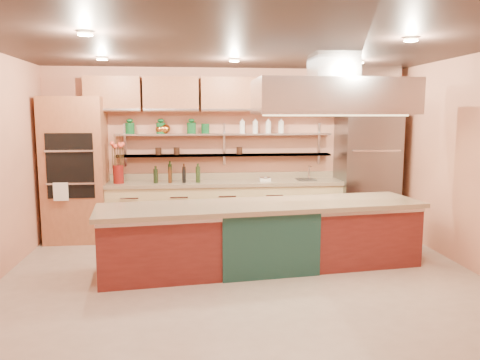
{
  "coord_description": "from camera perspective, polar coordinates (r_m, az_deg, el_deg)",
  "views": [
    {
      "loc": [
        -0.65,
        -5.45,
        2.02
      ],
      "look_at": [
        0.06,
        1.0,
        1.11
      ],
      "focal_mm": 35.0,
      "sensor_mm": 36.0,
      "label": 1
    }
  ],
  "objects": [
    {
      "name": "floor",
      "position": [
        5.85,
        0.51,
        -12.35
      ],
      "size": [
        6.0,
        5.0,
        0.02
      ],
      "primitive_type": "cube",
      "color": "tan",
      "rests_on": "ground"
    },
    {
      "name": "ceiling",
      "position": [
        5.55,
        0.55,
        16.02
      ],
      "size": [
        6.0,
        5.0,
        0.02
      ],
      "primitive_type": "cube",
      "color": "black",
      "rests_on": "wall_back"
    },
    {
      "name": "wall_back",
      "position": [
        8.0,
        -1.6,
        3.49
      ],
      "size": [
        6.0,
        0.04,
        2.8
      ],
      "primitive_type": "cube",
      "color": "tan",
      "rests_on": "floor"
    },
    {
      "name": "wall_front",
      "position": [
        3.09,
        6.07,
        -3.69
      ],
      "size": [
        6.0,
        0.04,
        2.8
      ],
      "primitive_type": "cube",
      "color": "tan",
      "rests_on": "floor"
    },
    {
      "name": "oven_stack",
      "position": [
        7.89,
        -19.43,
        1.15
      ],
      "size": [
        0.95,
        0.64,
        2.3
      ],
      "primitive_type": "cube",
      "color": "#9C5A39",
      "rests_on": "floor"
    },
    {
      "name": "refrigerator",
      "position": [
        8.22,
        15.17,
        0.88
      ],
      "size": [
        0.95,
        0.72,
        2.1
      ],
      "primitive_type": "cube",
      "color": "slate",
      "rests_on": "floor"
    },
    {
      "name": "back_counter",
      "position": [
        7.83,
        -1.76,
        -3.52
      ],
      "size": [
        3.84,
        0.64,
        0.93
      ],
      "primitive_type": "cube",
      "color": "tan",
      "rests_on": "floor"
    },
    {
      "name": "wall_shelf_lower",
      "position": [
        7.87,
        -1.88,
        3.05
      ],
      "size": [
        3.6,
        0.26,
        0.03
      ],
      "primitive_type": "cube",
      "color": "#B1B4B8",
      "rests_on": "wall_back"
    },
    {
      "name": "wall_shelf_upper",
      "position": [
        7.85,
        -1.9,
        5.6
      ],
      "size": [
        3.6,
        0.26,
        0.03
      ],
      "primitive_type": "cube",
      "color": "#B1B4B8",
      "rests_on": "wall_back"
    },
    {
      "name": "upper_cabinets",
      "position": [
        7.81,
        -1.52,
        10.36
      ],
      "size": [
        4.6,
        0.36,
        0.55
      ],
      "primitive_type": "cube",
      "color": "#9C5A39",
      "rests_on": "wall_back"
    },
    {
      "name": "range_hood",
      "position": [
        6.24,
        11.19,
        9.9
      ],
      "size": [
        2.0,
        1.0,
        0.45
      ],
      "primitive_type": "cube",
      "color": "#B1B4B8",
      "rests_on": "ceiling"
    },
    {
      "name": "ceiling_downlights",
      "position": [
        5.74,
        0.3,
        15.44
      ],
      "size": [
        4.0,
        2.8,
        0.02
      ],
      "primitive_type": "cube",
      "color": "#FFE5A5",
      "rests_on": "ceiling"
    },
    {
      "name": "island",
      "position": [
        6.24,
        2.76,
        -6.8
      ],
      "size": [
        4.24,
        1.37,
        0.87
      ],
      "primitive_type": "cube",
      "rotation": [
        0.0,
        0.0,
        0.11
      ],
      "color": "maroon",
      "rests_on": "floor"
    },
    {
      "name": "flower_vase",
      "position": [
        7.74,
        -14.6,
        0.69
      ],
      "size": [
        0.2,
        0.2,
        0.3
      ],
      "primitive_type": "cylinder",
      "rotation": [
        0.0,
        0.0,
        0.2
      ],
      "color": "maroon",
      "rests_on": "back_counter"
    },
    {
      "name": "oil_bottle_cluster",
      "position": [
        7.67,
        -7.69,
        0.66
      ],
      "size": [
        0.83,
        0.38,
        0.26
      ],
      "primitive_type": "cube",
      "rotation": [
        0.0,
        0.0,
        -0.2
      ],
      "color": "black",
      "rests_on": "back_counter"
    },
    {
      "name": "kitchen_scale",
      "position": [
        7.78,
        3.06,
        0.24
      ],
      "size": [
        0.21,
        0.19,
        0.1
      ],
      "primitive_type": "cube",
      "rotation": [
        0.0,
        0.0,
        -0.36
      ],
      "color": "silver",
      "rests_on": "back_counter"
    },
    {
      "name": "bar_faucet",
      "position": [
        8.02,
        8.39,
        0.88
      ],
      "size": [
        0.04,
        0.04,
        0.23
      ],
      "primitive_type": "cylinder",
      "rotation": [
        0.0,
        0.0,
        -0.16
      ],
      "color": "silver",
      "rests_on": "back_counter"
    },
    {
      "name": "copper_kettle",
      "position": [
        7.84,
        -9.2,
        6.18
      ],
      "size": [
        0.24,
        0.24,
        0.16
      ],
      "primitive_type": "ellipsoid",
      "rotation": [
        0.0,
        0.0,
        -0.23
      ],
      "color": "orange",
      "rests_on": "wall_shelf_upper"
    },
    {
      "name": "green_canister",
      "position": [
        7.83,
        -4.24,
        6.27
      ],
      "size": [
        0.18,
        0.18,
        0.16
      ],
      "primitive_type": "cylinder",
      "rotation": [
        0.0,
        0.0,
        0.4
      ],
      "color": "#0F461E",
      "rests_on": "wall_shelf_upper"
    }
  ]
}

